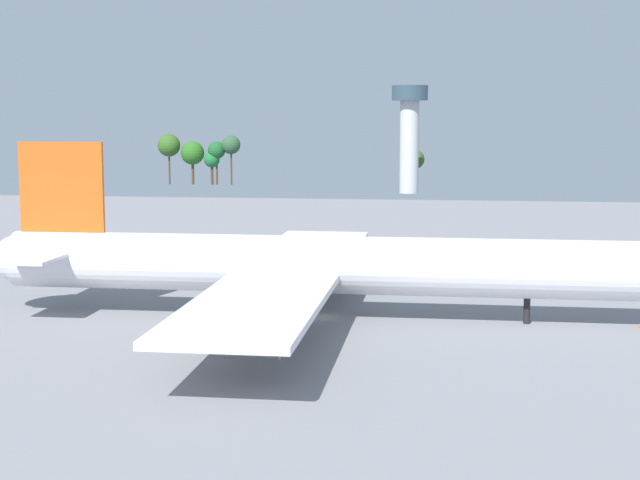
# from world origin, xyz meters

# --- Properties ---
(ground_plane) EXTENTS (294.49, 294.49, 0.00)m
(ground_plane) POSITION_xyz_m (0.00, 0.00, 0.00)
(ground_plane) COLOR gray
(cargo_airplane) EXTENTS (73.62, 68.10, 18.72)m
(cargo_airplane) POSITION_xyz_m (-0.55, 0.00, 5.66)
(cargo_airplane) COLOR silver
(cargo_airplane) RESTS_ON ground_plane
(fuel_truck) EXTENTS (4.00, 5.34, 2.30)m
(fuel_truck) POSITION_xyz_m (-18.01, 36.53, 1.18)
(fuel_truck) COLOR silver
(fuel_truck) RESTS_ON ground_plane
(control_tower) EXTENTS (10.11, 10.11, 30.11)m
(control_tower) POSITION_xyz_m (2.95, 169.22, 18.49)
(control_tower) COLOR silver
(control_tower) RESTS_ON ground_plane
(tree_line_backdrop) EXTENTS (84.61, 7.44, 15.99)m
(tree_line_backdrop) POSITION_xyz_m (-55.66, 194.55, 10.59)
(tree_line_backdrop) COLOR #51381E
(tree_line_backdrop) RESTS_ON ground_plane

